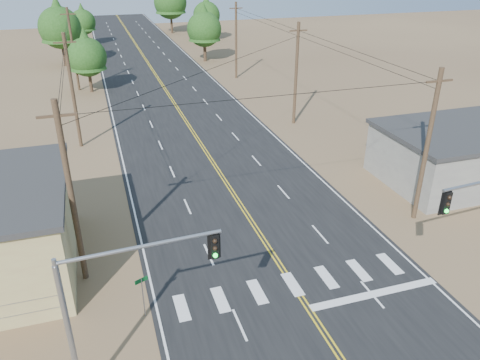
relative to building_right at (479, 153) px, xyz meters
name	(u,v)px	position (x,y,z in m)	size (l,w,h in m)	color
road	(199,141)	(-19.00, 14.00, -1.99)	(15.00, 200.00, 0.02)	black
building_right	(479,153)	(0.00, 0.00, 0.00)	(15.00, 8.00, 4.00)	gray
utility_pole_left_near	(71,194)	(-29.50, -4.00, 3.12)	(1.80, 0.30, 10.00)	#4C3826
utility_pole_left_mid	(73,91)	(-29.50, 16.00, 3.12)	(1.80, 0.30, 10.00)	#4C3826
utility_pole_left_far	(73,49)	(-29.50, 36.00, 3.12)	(1.80, 0.30, 10.00)	#4C3826
utility_pole_right_near	(427,146)	(-8.50, -4.00, 3.12)	(1.80, 0.30, 10.00)	#4C3826
utility_pole_right_mid	(296,74)	(-8.50, 16.00, 3.12)	(1.80, 0.30, 10.00)	#4C3826
utility_pole_right_far	(236,40)	(-8.50, 36.00, 3.12)	(1.80, 0.30, 10.00)	#4C3826
signal_mast_left	(114,298)	(-28.03, -11.93, 2.60)	(5.99, 0.51, 6.76)	gray
street_sign	(143,291)	(-26.80, -8.00, -0.48)	(0.63, 0.29, 2.26)	gray
tree_left_near	(86,53)	(-28.00, 34.66, 2.80)	(4.71, 4.71, 7.84)	#3F2D1E
tree_left_mid	(59,23)	(-31.36, 51.24, 4.28)	(6.16, 6.16, 10.27)	#3F2D1E
tree_left_far	(83,19)	(-28.00, 68.54, 2.62)	(4.53, 4.53, 7.55)	#3F2D1E
tree_right_near	(204,26)	(-10.00, 48.05, 3.48)	(5.38, 5.38, 8.96)	#3F2D1E
tree_right_mid	(206,12)	(-5.00, 66.64, 3.27)	(5.17, 5.17, 8.61)	#3F2D1E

